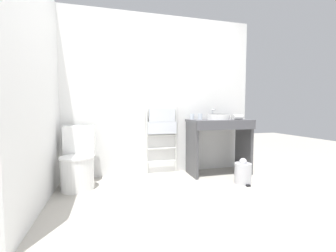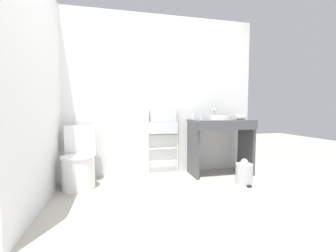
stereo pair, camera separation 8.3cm
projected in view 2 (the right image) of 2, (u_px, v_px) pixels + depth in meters
ground_plane at (190, 214)px, 2.09m from camera, size 12.00×12.00×0.00m
wall_back at (159, 96)px, 3.44m from camera, size 2.99×0.12×2.38m
wall_side at (39, 89)px, 2.36m from camera, size 0.12×2.11×2.38m
toilet at (79, 162)px, 2.83m from camera, size 0.40×0.55×0.77m
towel_radiator at (163, 126)px, 3.38m from camera, size 0.48×0.06×1.02m
vanity_counter at (221, 137)px, 3.36m from camera, size 0.91×0.50×0.82m
sink_basin at (220, 117)px, 3.32m from camera, size 0.33×0.33×0.08m
faucet at (215, 113)px, 3.49m from camera, size 0.02×0.10×0.16m
cup_near_wall at (194, 117)px, 3.40m from camera, size 0.07×0.07×0.09m
cup_near_edge at (202, 117)px, 3.37m from camera, size 0.07×0.07×0.09m
hair_dryer at (240, 117)px, 3.35m from camera, size 0.19×0.16×0.08m
trash_bin at (244, 173)px, 2.92m from camera, size 0.22×0.25×0.34m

